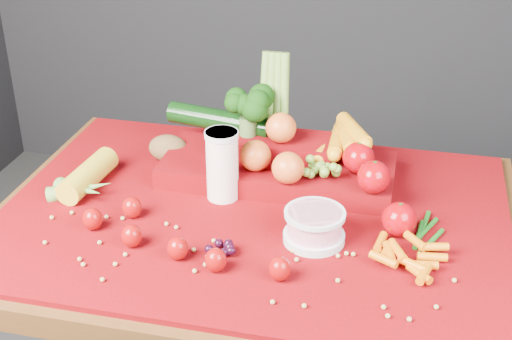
% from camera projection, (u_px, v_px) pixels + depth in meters
% --- Properties ---
extents(table, '(1.10, 0.80, 0.75)m').
position_uv_depth(table, '(254.00, 253.00, 1.55)').
color(table, '#3C240D').
rests_on(table, ground).
extents(red_cloth, '(1.05, 0.75, 0.01)m').
position_uv_depth(red_cloth, '(254.00, 214.00, 1.50)').
color(red_cloth, '#65030A').
rests_on(red_cloth, table).
extents(milk_glass, '(0.07, 0.07, 0.16)m').
position_uv_depth(milk_glass, '(222.00, 163.00, 1.51)').
color(milk_glass, white).
rests_on(milk_glass, red_cloth).
extents(yogurt_bowl, '(0.12, 0.12, 0.07)m').
position_uv_depth(yogurt_bowl, '(314.00, 225.00, 1.39)').
color(yogurt_bowl, silver).
rests_on(yogurt_bowl, red_cloth).
extents(strawberry_scatter, '(0.44, 0.18, 0.05)m').
position_uv_depth(strawberry_scatter, '(169.00, 238.00, 1.36)').
color(strawberry_scatter, '#93060B').
rests_on(strawberry_scatter, red_cloth).
extents(dark_grape_cluster, '(0.06, 0.05, 0.03)m').
position_uv_depth(dark_grape_cluster, '(223.00, 247.00, 1.36)').
color(dark_grape_cluster, black).
rests_on(dark_grape_cluster, red_cloth).
extents(soybean_scatter, '(0.84, 0.24, 0.01)m').
position_uv_depth(soybean_scatter, '(229.00, 264.00, 1.33)').
color(soybean_scatter, tan).
rests_on(soybean_scatter, red_cloth).
extents(corn_ear, '(0.19, 0.24, 0.06)m').
position_uv_depth(corn_ear, '(82.00, 185.00, 1.55)').
color(corn_ear, gold).
rests_on(corn_ear, red_cloth).
extents(potato, '(0.10, 0.07, 0.06)m').
position_uv_depth(potato, '(168.00, 148.00, 1.69)').
color(potato, brown).
rests_on(potato, red_cloth).
extents(baby_carrot_pile, '(0.18, 0.17, 0.03)m').
position_uv_depth(baby_carrot_pile, '(406.00, 257.00, 1.32)').
color(baby_carrot_pile, '#D76807').
rests_on(baby_carrot_pile, red_cloth).
extents(green_bean_pile, '(0.14, 0.12, 0.01)m').
position_uv_depth(green_bean_pile, '(422.00, 232.00, 1.42)').
color(green_bean_pile, '#155814').
rests_on(green_bean_pile, red_cloth).
extents(produce_mound, '(0.61, 0.35, 0.27)m').
position_uv_depth(produce_mound, '(285.00, 155.00, 1.60)').
color(produce_mound, '#65030A').
rests_on(produce_mound, red_cloth).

